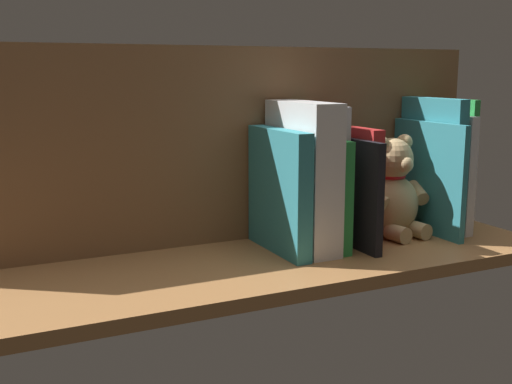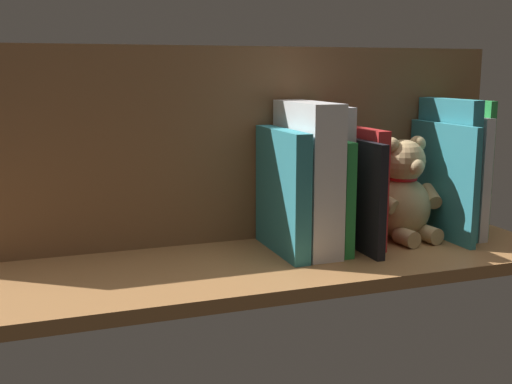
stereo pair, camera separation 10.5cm
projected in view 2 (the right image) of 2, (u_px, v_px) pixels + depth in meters
The scene contains 13 objects.
ground_plane at pixel (256, 266), 107.62cm from camera, with size 108.21×31.94×2.20cm, color #9E6B3D.
shelf_back_panel at pixel (231, 146), 116.73cm from camera, with size 108.21×1.50×35.74cm, color brown.
book_0 at pixel (465, 166), 124.81cm from camera, with size 1.41×14.75×25.91cm, color green.
book_1 at pixel (458, 175), 123.38cm from camera, with size 1.98×16.89×22.93cm, color silver.
book_2 at pixel (447, 167), 122.23cm from camera, with size 2.36×16.82×26.19cm, color teal.
book_3 at pixel (442, 181), 120.38cm from camera, with size 1.27×20.09×21.75cm, color teal.
teddy_bear at pixel (403, 194), 119.52cm from camera, with size 15.66×13.22×19.41cm.
book_4 at pixel (360, 186), 116.76cm from camera, with size 2.49×16.24×21.27cm, color red.
book_5 at pixel (353, 193), 114.10cm from camera, with size 1.50×20.58×19.56cm, color black.
book_6 at pixel (334, 175), 116.37cm from camera, with size 1.84×12.99×25.20cm, color silver.
book_7 at pixel (328, 193), 113.88cm from camera, with size 1.84×17.85×19.73cm, color green.
dictionary_thick_white at pixel (307, 177), 111.49cm from camera, with size 5.76×18.43×26.15cm, color white.
book_8 at pixel (282, 191), 110.24cm from camera, with size 2.88×18.85×21.59cm, color teal.
Camera 2 is at (34.84, 97.27, 31.50)cm, focal length 44.66 mm.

